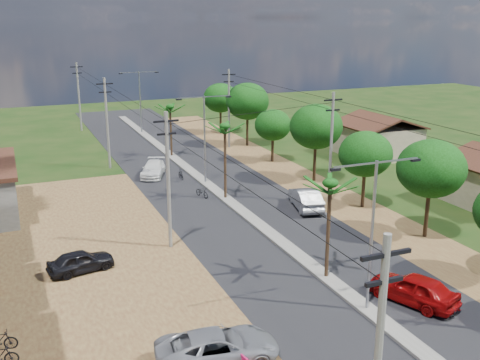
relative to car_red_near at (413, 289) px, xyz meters
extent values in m
plane|color=black|center=(-2.74, 0.23, -0.80)|extent=(160.00, 160.00, 0.00)
cube|color=black|center=(-2.74, 15.23, -0.78)|extent=(12.00, 110.00, 0.04)
cube|color=#605E56|center=(-2.74, 18.23, -0.71)|extent=(1.00, 90.00, 0.18)
cube|color=#4F2E1B|center=(-17.74, 8.23, -0.79)|extent=(18.00, 46.00, 0.04)
cube|color=#4F2E1B|center=(5.76, 15.23, -0.79)|extent=(5.00, 90.00, 0.03)
cube|color=gray|center=(18.26, 28.23, 0.85)|extent=(7.00, 7.00, 3.30)
cylinder|color=black|center=(6.96, 7.23, 1.47)|extent=(0.28, 0.28, 4.55)
ellipsoid|color=black|center=(6.96, 7.23, 4.07)|extent=(4.60, 4.60, 3.91)
cylinder|color=black|center=(6.66, 14.23, 1.23)|extent=(0.28, 0.28, 4.06)
ellipsoid|color=black|center=(6.66, 14.23, 3.55)|extent=(4.20, 4.20, 3.57)
cylinder|color=black|center=(6.86, 22.23, 1.58)|extent=(0.28, 0.28, 4.76)
ellipsoid|color=black|center=(6.86, 22.23, 4.30)|extent=(4.80, 4.80, 4.08)
cylinder|color=black|center=(6.46, 30.23, 1.02)|extent=(0.28, 0.28, 3.64)
ellipsoid|color=black|center=(6.46, 30.23, 3.10)|extent=(3.80, 3.80, 3.23)
cylinder|color=black|center=(7.06, 38.23, 1.65)|extent=(0.28, 0.28, 4.90)
ellipsoid|color=black|center=(7.06, 38.23, 4.45)|extent=(5.00, 5.00, 4.25)
cylinder|color=black|center=(6.76, 46.23, 1.37)|extent=(0.28, 0.28, 4.34)
ellipsoid|color=black|center=(6.76, 46.23, 3.85)|extent=(4.40, 4.40, 3.74)
cylinder|color=black|center=(-2.74, 4.23, 2.10)|extent=(0.22, 0.22, 5.80)
cylinder|color=black|center=(-2.74, 20.23, 2.30)|extent=(0.22, 0.22, 6.20)
cylinder|color=black|center=(-2.74, 36.23, 1.95)|extent=(0.22, 0.22, 5.50)
cylinder|color=gray|center=(-2.74, 0.23, 3.20)|extent=(0.16, 0.16, 8.00)
cube|color=gray|center=(-1.54, 0.23, 7.10)|extent=(2.40, 0.08, 0.08)
cube|color=gray|center=(-3.94, 0.23, 7.10)|extent=(2.40, 0.08, 0.08)
cube|color=black|center=(-0.44, 0.23, 7.00)|extent=(0.50, 0.18, 0.12)
cube|color=black|center=(-5.04, 0.23, 7.00)|extent=(0.50, 0.18, 0.12)
cylinder|color=gray|center=(-2.74, 25.23, 3.20)|extent=(0.16, 0.16, 8.00)
cube|color=gray|center=(-1.54, 25.23, 7.10)|extent=(2.40, 0.08, 0.08)
cube|color=gray|center=(-3.94, 25.23, 7.10)|extent=(2.40, 0.08, 0.08)
cube|color=black|center=(-0.44, 25.23, 7.00)|extent=(0.50, 0.18, 0.12)
cube|color=black|center=(-5.04, 25.23, 7.00)|extent=(0.50, 0.18, 0.12)
cylinder|color=gray|center=(-2.74, 50.23, 3.20)|extent=(0.16, 0.16, 8.00)
cube|color=gray|center=(-1.54, 50.23, 7.10)|extent=(2.40, 0.08, 0.08)
cube|color=gray|center=(-3.94, 50.23, 7.10)|extent=(2.40, 0.08, 0.08)
cube|color=black|center=(-0.44, 50.23, 7.00)|extent=(0.50, 0.18, 0.12)
cube|color=black|center=(-5.04, 50.23, 7.00)|extent=(0.50, 0.18, 0.12)
cube|color=black|center=(-9.74, -9.77, 7.60)|extent=(1.60, 0.12, 0.12)
cube|color=black|center=(-9.74, -9.77, 6.80)|extent=(1.20, 0.12, 0.12)
cylinder|color=#605E56|center=(-9.74, 12.23, 3.70)|extent=(0.24, 0.24, 9.00)
cube|color=black|center=(-9.74, 12.23, 7.60)|extent=(1.60, 0.12, 0.12)
cube|color=black|center=(-9.74, 12.23, 6.80)|extent=(1.20, 0.12, 0.12)
cylinder|color=#605E56|center=(-9.74, 34.23, 3.70)|extent=(0.24, 0.24, 9.00)
cube|color=black|center=(-9.74, 34.23, 7.60)|extent=(1.60, 0.12, 0.12)
cube|color=black|center=(-9.74, 34.23, 6.80)|extent=(1.20, 0.12, 0.12)
cylinder|color=#605E56|center=(-9.74, 55.23, 3.70)|extent=(0.24, 0.24, 9.00)
cube|color=black|center=(-9.74, 55.23, 7.60)|extent=(1.60, 0.12, 0.12)
cube|color=black|center=(-9.74, 55.23, 6.80)|extent=(1.20, 0.12, 0.12)
cylinder|color=#605E56|center=(4.76, 16.23, 3.70)|extent=(0.24, 0.24, 9.00)
cube|color=black|center=(4.76, 16.23, 7.60)|extent=(1.60, 0.12, 0.12)
cube|color=black|center=(4.76, 16.23, 6.80)|extent=(1.20, 0.12, 0.12)
cylinder|color=#605E56|center=(4.76, 38.23, 3.70)|extent=(0.24, 0.24, 9.00)
cube|color=black|center=(4.76, 38.23, 7.60)|extent=(1.60, 0.12, 0.12)
cube|color=black|center=(4.76, 38.23, 6.80)|extent=(1.20, 0.12, 0.12)
imported|color=maroon|center=(0.00, 0.00, 0.00)|extent=(3.55, 5.09, 1.61)
imported|color=gray|center=(2.26, 15.62, 0.01)|extent=(2.87, 5.21, 1.63)
imported|color=silver|center=(-6.48, 29.51, -0.12)|extent=(3.60, 5.10, 1.37)
imported|color=gray|center=(-11.42, -1.08, -0.05)|extent=(5.66, 3.08, 1.51)
imported|color=black|center=(-15.67, 10.66, -0.14)|extent=(4.11, 2.29, 1.32)
imported|color=black|center=(0.75, -1.33, -0.30)|extent=(0.72, 1.95, 1.02)
imported|color=black|center=(-4.35, 21.50, -0.36)|extent=(1.02, 1.80, 0.90)
imported|color=black|center=(-4.38, 27.46, -0.35)|extent=(0.47, 1.53, 0.92)
camera|label=1|loc=(-18.79, -21.13, 13.75)|focal=42.00mm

